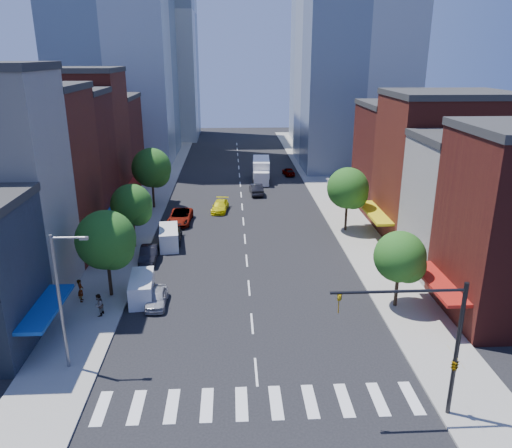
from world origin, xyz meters
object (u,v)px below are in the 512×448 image
at_px(taxi, 220,206).
at_px(traffic_car_oncoming, 256,189).
at_px(parked_car_second, 149,254).
at_px(cargo_van_near, 142,289).
at_px(parked_car_front, 157,297).
at_px(traffic_car_far, 288,172).
at_px(box_truck, 261,171).
at_px(parked_car_third, 180,217).
at_px(parked_car_rear, 173,236).
at_px(pedestrian_far, 99,305).
at_px(pedestrian_near, 81,290).
at_px(cargo_van_far, 169,238).

xyz_separation_m(taxi, traffic_car_oncoming, (5.04, 7.80, 0.12)).
bearing_deg(traffic_car_oncoming, parked_car_second, 60.42).
bearing_deg(cargo_van_near, parked_car_front, -43.63).
xyz_separation_m(traffic_car_far, box_truck, (-4.73, -3.36, 0.95)).
xyz_separation_m(parked_car_front, parked_car_third, (0.00, 20.53, 0.11)).
relative_size(parked_car_front, parked_car_second, 0.89).
bearing_deg(parked_car_second, parked_car_front, -79.75).
bearing_deg(traffic_car_oncoming, box_truck, -101.93).
bearing_deg(parked_car_third, traffic_car_far, 59.04).
bearing_deg(parked_car_rear, pedestrian_far, -105.81).
bearing_deg(parked_car_rear, cargo_van_near, -96.96).
bearing_deg(box_truck, parked_car_third, -114.96).
relative_size(traffic_car_far, pedestrian_far, 2.14).
distance_m(parked_car_third, pedestrian_far, 22.65).
bearing_deg(traffic_car_far, cargo_van_near, 60.93).
xyz_separation_m(parked_car_rear, box_truck, (11.10, 26.62, 0.94)).
relative_size(parked_car_front, pedestrian_near, 2.06).
distance_m(parked_car_second, traffic_car_far, 39.43).
relative_size(parked_car_third, taxi, 1.21).
relative_size(pedestrian_near, pedestrian_far, 1.08).
height_order(parked_car_third, taxi, parked_car_third).
bearing_deg(cargo_van_near, pedestrian_near, 179.19).
distance_m(parked_car_front, box_truck, 42.35).
bearing_deg(pedestrian_far, parked_car_third, 179.12).
bearing_deg(pedestrian_near, cargo_van_near, -95.56).
height_order(taxi, pedestrian_far, pedestrian_far).
height_order(cargo_van_far, pedestrian_far, cargo_van_far).
xyz_separation_m(box_truck, pedestrian_far, (-15.00, -42.67, -0.56)).
relative_size(cargo_van_far, taxi, 1.05).
xyz_separation_m(parked_car_second, box_truck, (12.88, 31.93, 0.87)).
distance_m(parked_car_third, parked_car_rear, 6.23).
bearing_deg(box_truck, traffic_car_far, 38.47).
height_order(parked_car_second, traffic_car_oncoming, traffic_car_oncoming).
relative_size(cargo_van_far, traffic_car_oncoming, 1.02).
bearing_deg(taxi, parked_car_rear, -107.02).
distance_m(taxi, box_truck, 17.10).
relative_size(traffic_car_oncoming, pedestrian_far, 2.72).
distance_m(cargo_van_far, pedestrian_far, 15.06).
height_order(parked_car_third, box_truck, box_truck).
bearing_deg(pedestrian_far, parked_car_rear, 175.97).
xyz_separation_m(parked_car_front, cargo_van_far, (-0.47, 12.87, 0.32)).
bearing_deg(taxi, traffic_car_far, 67.69).
bearing_deg(pedestrian_far, traffic_car_oncoming, 167.85).
distance_m(cargo_van_near, taxi, 24.69).
bearing_deg(cargo_van_near, parked_car_rear, 80.12).
bearing_deg(traffic_car_far, parked_car_front, 62.93).
relative_size(parked_car_second, pedestrian_near, 2.32).
height_order(cargo_van_far, box_truck, box_truck).
height_order(traffic_car_oncoming, traffic_car_far, traffic_car_oncoming).
distance_m(parked_car_rear, cargo_van_near, 13.29).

